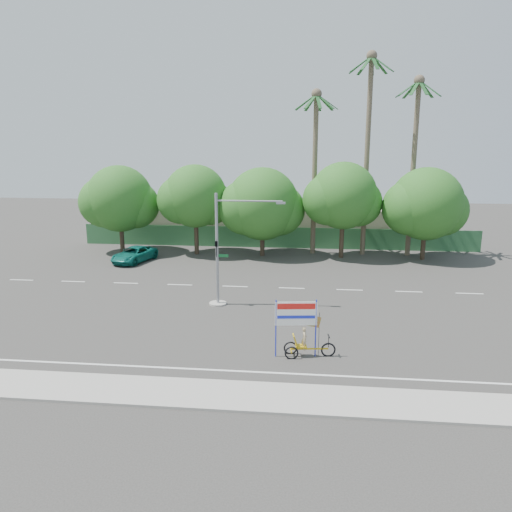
# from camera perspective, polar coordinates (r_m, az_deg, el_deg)

# --- Properties ---
(ground) EXTENTS (120.00, 120.00, 0.00)m
(ground) POSITION_cam_1_polar(r_m,az_deg,el_deg) (27.62, -0.71, -8.32)
(ground) COLOR #33302D
(ground) RESTS_ON ground
(sidewalk_near) EXTENTS (50.00, 2.40, 0.12)m
(sidewalk_near) POSITION_cam_1_polar(r_m,az_deg,el_deg) (20.84, -3.23, -15.62)
(sidewalk_near) COLOR gray
(sidewalk_near) RESTS_ON ground
(fence) EXTENTS (38.00, 0.08, 2.00)m
(fence) POSITION_cam_1_polar(r_m,az_deg,el_deg) (48.00, 2.31, 2.13)
(fence) COLOR #336B3D
(fence) RESTS_ON ground
(building_left) EXTENTS (12.00, 8.00, 4.00)m
(building_left) POSITION_cam_1_polar(r_m,az_deg,el_deg) (53.78, -8.08, 4.27)
(building_left) COLOR #C0B098
(building_left) RESTS_ON ground
(building_right) EXTENTS (14.00, 8.00, 3.60)m
(building_right) POSITION_cam_1_polar(r_m,az_deg,el_deg) (52.44, 11.42, 3.70)
(building_right) COLOR #C0B098
(building_right) RESTS_ON ground
(tree_far_left) EXTENTS (7.14, 6.00, 7.96)m
(tree_far_left) POSITION_cam_1_polar(r_m,az_deg,el_deg) (47.08, -15.37, 6.10)
(tree_far_left) COLOR #473828
(tree_far_left) RESTS_ON ground
(tree_left) EXTENTS (6.66, 5.60, 8.07)m
(tree_left) POSITION_cam_1_polar(r_m,az_deg,el_deg) (44.98, -7.00, 6.54)
(tree_left) COLOR #473828
(tree_left) RESTS_ON ground
(tree_center) EXTENTS (7.62, 6.40, 7.85)m
(tree_center) POSITION_cam_1_polar(r_m,az_deg,el_deg) (44.09, 0.67, 5.73)
(tree_center) COLOR #473828
(tree_center) RESTS_ON ground
(tree_right) EXTENTS (6.90, 5.80, 8.36)m
(tree_right) POSITION_cam_1_polar(r_m,az_deg,el_deg) (43.91, 9.87, 6.53)
(tree_right) COLOR #473828
(tree_right) RESTS_ON ground
(tree_far_right) EXTENTS (7.38, 6.20, 7.94)m
(tree_far_right) POSITION_cam_1_polar(r_m,az_deg,el_deg) (44.98, 18.81, 5.42)
(tree_far_right) COLOR #473828
(tree_far_right) RESTS_ON ground
(palm_tall) EXTENTS (3.73, 3.79, 17.45)m
(palm_tall) POSITION_cam_1_polar(r_m,az_deg,el_deg) (45.32, 12.67, 13.23)
(palm_tall) COLOR #70604C
(palm_tall) RESTS_ON ground
(palm_mid) EXTENTS (3.73, 3.79, 15.45)m
(palm_mid) POSITION_cam_1_polar(r_m,az_deg,el_deg) (45.93, 17.66, 11.60)
(palm_mid) COLOR #70604C
(palm_mid) RESTS_ON ground
(palm_short) EXTENTS (3.73, 3.79, 14.45)m
(palm_short) POSITION_cam_1_polar(r_m,az_deg,el_deg) (45.07, 6.76, 11.41)
(palm_short) COLOR #70604C
(palm_short) RESTS_ON ground
(traffic_signal) EXTENTS (4.72, 1.10, 7.00)m
(traffic_signal) POSITION_cam_1_polar(r_m,az_deg,el_deg) (30.83, -3.91, -0.39)
(traffic_signal) COLOR gray
(traffic_signal) RESTS_ON ground
(trike_billboard) EXTENTS (2.91, 0.83, 2.87)m
(trike_billboard) POSITION_cam_1_polar(r_m,az_deg,el_deg) (23.96, 5.23, -8.82)
(trike_billboard) COLOR black
(trike_billboard) RESTS_ON ground
(pickup_truck) EXTENTS (3.35, 5.03, 1.28)m
(pickup_truck) POSITION_cam_1_polar(r_m,az_deg,el_deg) (43.60, -13.75, 0.17)
(pickup_truck) COLOR #0E675A
(pickup_truck) RESTS_ON ground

